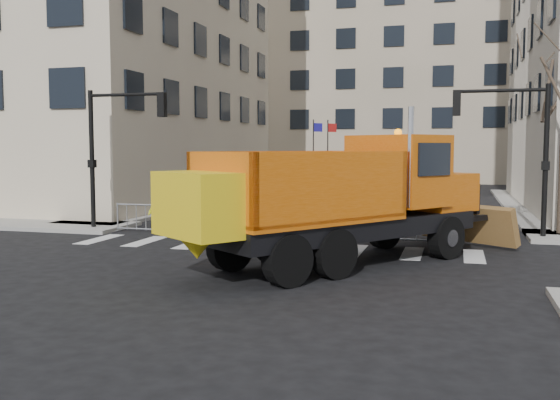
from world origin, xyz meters
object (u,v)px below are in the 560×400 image
(cop_a, at_px, (444,222))
(cop_b, at_px, (442,220))
(plow_truck, at_px, (337,196))
(newspaper_box, at_px, (382,222))
(worker, at_px, (163,206))
(cop_c, at_px, (449,221))

(cop_a, height_order, cop_b, cop_b)
(plow_truck, bearing_deg, newspaper_box, 27.42)
(cop_a, relative_size, cop_b, 0.90)
(plow_truck, distance_m, worker, 8.78)
(cop_a, bearing_deg, cop_c, 87.13)
(plow_truck, xyz_separation_m, newspaper_box, (0.70, 4.67, -1.22))
(newspaper_box, bearing_deg, cop_b, -39.50)
(cop_a, xyz_separation_m, newspaper_box, (-2.04, 0.62, -0.12))
(cop_b, bearing_deg, newspaper_box, -0.26)
(plow_truck, relative_size, worker, 6.12)
(plow_truck, relative_size, cop_a, 6.58)
(plow_truck, distance_m, cop_b, 4.88)
(newspaper_box, bearing_deg, cop_c, -43.64)
(cop_a, distance_m, worker, 10.22)
(worker, bearing_deg, plow_truck, -71.58)
(cop_b, distance_m, newspaper_box, 2.14)
(plow_truck, distance_m, cop_a, 5.01)
(cop_a, distance_m, cop_c, 0.42)
(plow_truck, bearing_deg, cop_b, 1.50)
(cop_b, xyz_separation_m, cop_c, (0.21, -0.26, -0.01))
(cop_c, xyz_separation_m, worker, (-10.37, 0.87, 0.12))
(cop_a, xyz_separation_m, worker, (-10.20, 0.49, 0.21))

